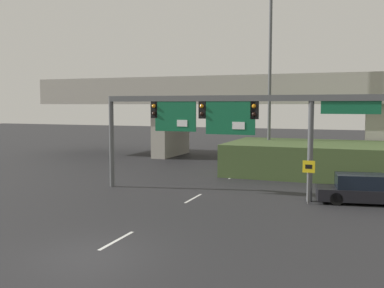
% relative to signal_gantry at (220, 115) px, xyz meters
% --- Properties ---
extents(ground_plane, '(160.00, 160.00, 0.00)m').
position_rel_signal_gantry_xyz_m(ground_plane, '(-1.01, -11.04, -4.40)').
color(ground_plane, '#262628').
extents(lane_markings, '(0.14, 41.88, 0.01)m').
position_rel_signal_gantry_xyz_m(lane_markings, '(-1.01, 2.49, -4.40)').
color(lane_markings, silver).
rests_on(lane_markings, ground).
extents(signal_gantry, '(15.19, 0.44, 5.46)m').
position_rel_signal_gantry_xyz_m(signal_gantry, '(0.00, 0.00, 0.00)').
color(signal_gantry, '#515456').
rests_on(signal_gantry, ground).
extents(speed_limit_sign, '(0.60, 0.11, 2.24)m').
position_rel_signal_gantry_xyz_m(speed_limit_sign, '(4.83, -0.68, -2.94)').
color(speed_limit_sign, '#4C4C4C').
rests_on(speed_limit_sign, ground).
extents(highway_light_pole_near, '(0.70, 0.36, 13.86)m').
position_rel_signal_gantry_xyz_m(highway_light_pole_near, '(0.50, 11.03, 2.90)').
color(highway_light_pole_near, '#515456').
rests_on(highway_light_pole_near, ground).
extents(overpass_bridge, '(43.06, 7.64, 7.40)m').
position_rel_signal_gantry_xyz_m(overpass_bridge, '(-1.01, 16.47, 0.91)').
color(overpass_bridge, '#A39E93').
rests_on(overpass_bridge, ground).
extents(grass_embankment, '(13.63, 7.81, 2.23)m').
position_rel_signal_gantry_xyz_m(grass_embankment, '(4.92, 9.41, -3.29)').
color(grass_embankment, '#42562D').
rests_on(grass_embankment, ground).
extents(parked_sedan_near_right, '(4.86, 2.51, 1.47)m').
position_rel_signal_gantry_xyz_m(parked_sedan_near_right, '(7.39, 0.57, -3.73)').
color(parked_sedan_near_right, black).
rests_on(parked_sedan_near_right, ground).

